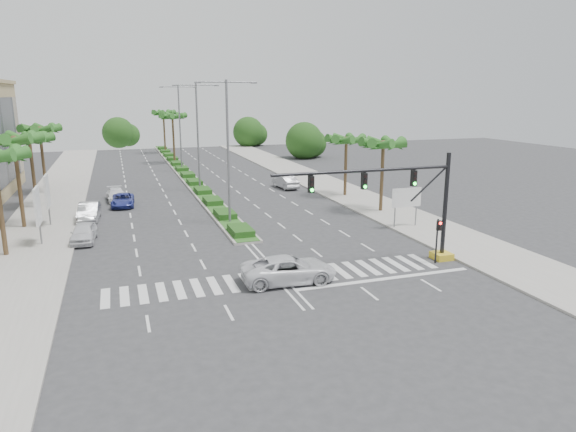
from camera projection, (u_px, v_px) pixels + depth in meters
name	position (u px, v px, depth m)	size (l,w,h in m)	color
ground	(280.00, 278.00, 31.11)	(160.00, 160.00, 0.00)	#333335
footpath_right	(359.00, 199.00, 54.24)	(6.00, 120.00, 0.15)	gray
footpath_left	(45.00, 221.00, 44.80)	(6.00, 120.00, 0.15)	gray
median	(183.00, 172.00, 72.56)	(2.20, 75.00, 0.20)	gray
median_grass	(183.00, 171.00, 72.53)	(1.80, 75.00, 0.04)	#2D591E
signal_gantry	(416.00, 212.00, 33.18)	(12.60, 1.20, 7.20)	gold
pedestrian_signal	(438.00, 234.00, 33.30)	(0.28, 0.36, 3.00)	black
direction_sign	(406.00, 199.00, 42.09)	(2.70, 0.11, 3.40)	slate
billboard_near	(38.00, 207.00, 36.97)	(0.18, 2.10, 4.35)	slate
billboard_far	(47.00, 192.00, 42.50)	(0.18, 2.10, 4.35)	slate
palm_left_mid	(14.00, 143.00, 40.92)	(4.57, 4.68, 7.95)	brown
palm_left_far	(29.00, 141.00, 48.43)	(4.57, 4.68, 7.35)	brown
palm_left_end	(40.00, 131.00, 55.71)	(4.57, 4.68, 7.75)	brown
palm_right_near	(383.00, 146.00, 47.07)	(4.57, 4.68, 7.05)	brown
palm_right_far	(346.00, 142.00, 54.51)	(4.57, 4.68, 6.75)	brown
palm_median_a	(172.00, 118.00, 80.13)	(4.57, 4.68, 8.05)	brown
palm_median_b	(163.00, 114.00, 93.95)	(4.57, 4.68, 8.05)	brown
streetlight_near	(228.00, 144.00, 42.42)	(5.10, 0.25, 12.00)	slate
streetlight_mid	(198.00, 131.00, 57.17)	(5.10, 0.25, 12.00)	slate
streetlight_far	(180.00, 123.00, 71.92)	(5.10, 0.25, 12.00)	slate
car_parked_a	(84.00, 233.00, 38.51)	(1.69, 4.20, 1.43)	silver
car_parked_b	(89.00, 212.00, 45.08)	(1.65, 4.73, 1.56)	#B0B1B6
car_parked_c	(123.00, 200.00, 50.70)	(2.11, 4.57, 1.27)	#313C98
car_parked_d	(116.00, 195.00, 53.29)	(1.82, 4.47, 1.30)	white
car_crossing	(289.00, 269.00, 30.27)	(2.61, 5.65, 1.57)	white
car_right	(285.00, 182.00, 60.43)	(1.58, 4.53, 1.49)	#A5A4A9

